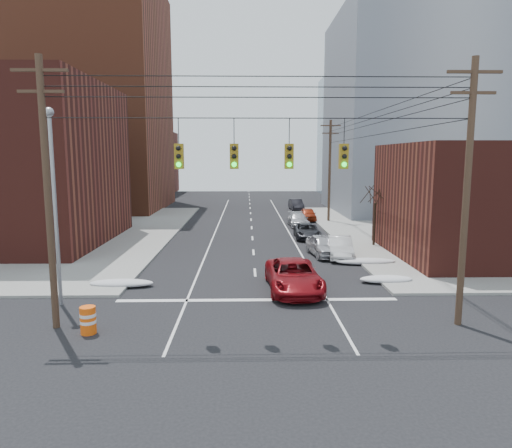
{
  "coord_description": "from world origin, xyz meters",
  "views": [
    {
      "loc": [
        -0.52,
        -15.44,
        7.07
      ],
      "look_at": [
        0.07,
        12.23,
        3.0
      ],
      "focal_mm": 32.0,
      "sensor_mm": 36.0,
      "label": 1
    }
  ],
  "objects_px": {
    "parked_car_c": "(307,231)",
    "construction_barrel": "(88,320)",
    "parked_car_a": "(323,246)",
    "lot_car_b": "(88,222)",
    "lot_car_a": "(80,232)",
    "parked_car_d": "(298,220)",
    "lot_car_d": "(82,219)",
    "parked_car_f": "(296,205)",
    "parked_car_e": "(308,214)",
    "parked_car_b": "(340,247)",
    "lot_car_c": "(56,234)",
    "red_pickup": "(294,276)"
  },
  "relations": [
    {
      "from": "lot_car_a",
      "to": "lot_car_c",
      "type": "bearing_deg",
      "value": 140.28
    },
    {
      "from": "parked_car_e",
      "to": "lot_car_b",
      "type": "distance_m",
      "value": 23.22
    },
    {
      "from": "lot_car_b",
      "to": "lot_car_c",
      "type": "bearing_deg",
      "value": 156.4
    },
    {
      "from": "parked_car_b",
      "to": "lot_car_d",
      "type": "height_order",
      "value": "lot_car_d"
    },
    {
      "from": "construction_barrel",
      "to": "lot_car_c",
      "type": "bearing_deg",
      "value": 115.43
    },
    {
      "from": "lot_car_c",
      "to": "lot_car_d",
      "type": "relative_size",
      "value": 1.24
    },
    {
      "from": "parked_car_f",
      "to": "lot_car_b",
      "type": "relative_size",
      "value": 0.91
    },
    {
      "from": "red_pickup",
      "to": "construction_barrel",
      "type": "bearing_deg",
      "value": -149.03
    },
    {
      "from": "parked_car_f",
      "to": "lot_car_c",
      "type": "relative_size",
      "value": 0.91
    },
    {
      "from": "lot_car_b",
      "to": "parked_car_c",
      "type": "bearing_deg",
      "value": -122.96
    },
    {
      "from": "parked_car_a",
      "to": "parked_car_d",
      "type": "relative_size",
      "value": 0.95
    },
    {
      "from": "parked_car_e",
      "to": "parked_car_f",
      "type": "relative_size",
      "value": 0.93
    },
    {
      "from": "red_pickup",
      "to": "construction_barrel",
      "type": "height_order",
      "value": "red_pickup"
    },
    {
      "from": "red_pickup",
      "to": "parked_car_a",
      "type": "relative_size",
      "value": 1.32
    },
    {
      "from": "parked_car_d",
      "to": "lot_car_c",
      "type": "bearing_deg",
      "value": -158.07
    },
    {
      "from": "parked_car_a",
      "to": "parked_car_f",
      "type": "bearing_deg",
      "value": 80.13
    },
    {
      "from": "lot_car_a",
      "to": "construction_barrel",
      "type": "height_order",
      "value": "lot_car_a"
    },
    {
      "from": "parked_car_f",
      "to": "construction_barrel",
      "type": "relative_size",
      "value": 3.97
    },
    {
      "from": "lot_car_b",
      "to": "construction_barrel",
      "type": "bearing_deg",
      "value": 178.28
    },
    {
      "from": "lot_car_b",
      "to": "lot_car_c",
      "type": "distance_m",
      "value": 6.68
    },
    {
      "from": "lot_car_a",
      "to": "parked_car_d",
      "type": "bearing_deg",
      "value": -47.54
    },
    {
      "from": "parked_car_c",
      "to": "parked_car_f",
      "type": "bearing_deg",
      "value": 87.98
    },
    {
      "from": "parked_car_e",
      "to": "lot_car_c",
      "type": "xyz_separation_m",
      "value": [
        -22.55,
        -13.53,
        0.15
      ]
    },
    {
      "from": "lot_car_c",
      "to": "lot_car_a",
      "type": "bearing_deg",
      "value": -68.3
    },
    {
      "from": "parked_car_a",
      "to": "lot_car_b",
      "type": "distance_m",
      "value": 23.84
    },
    {
      "from": "red_pickup",
      "to": "lot_car_a",
      "type": "xyz_separation_m",
      "value": [
        -16.54,
        14.56,
        -0.0
      ]
    },
    {
      "from": "parked_car_b",
      "to": "parked_car_c",
      "type": "height_order",
      "value": "parked_car_b"
    },
    {
      "from": "parked_car_b",
      "to": "lot_car_d",
      "type": "distance_m",
      "value": 27.44
    },
    {
      "from": "parked_car_d",
      "to": "construction_barrel",
      "type": "relative_size",
      "value": 4.17
    },
    {
      "from": "parked_car_b",
      "to": "construction_barrel",
      "type": "relative_size",
      "value": 4.02
    },
    {
      "from": "parked_car_d",
      "to": "lot_car_d",
      "type": "bearing_deg",
      "value": 179.11
    },
    {
      "from": "parked_car_b",
      "to": "lot_car_a",
      "type": "height_order",
      "value": "parked_car_b"
    },
    {
      "from": "parked_car_a",
      "to": "lot_car_c",
      "type": "xyz_separation_m",
      "value": [
        -21.16,
        4.98,
        0.1
      ]
    },
    {
      "from": "parked_car_e",
      "to": "lot_car_c",
      "type": "distance_m",
      "value": 26.29
    },
    {
      "from": "parked_car_f",
      "to": "lot_car_b",
      "type": "xyz_separation_m",
      "value": [
        -21.97,
        -17.22,
        0.1
      ]
    },
    {
      "from": "parked_car_c",
      "to": "parked_car_d",
      "type": "xyz_separation_m",
      "value": [
        0.0,
        7.19,
        0.04
      ]
    },
    {
      "from": "parked_car_b",
      "to": "parked_car_e",
      "type": "distance_m",
      "value": 19.13
    },
    {
      "from": "parked_car_d",
      "to": "lot_car_b",
      "type": "height_order",
      "value": "lot_car_b"
    },
    {
      "from": "parked_car_b",
      "to": "construction_barrel",
      "type": "xyz_separation_m",
      "value": [
        -13.02,
        -13.81,
        -0.16
      ]
    },
    {
      "from": "parked_car_c",
      "to": "construction_barrel",
      "type": "distance_m",
      "value": 24.51
    },
    {
      "from": "lot_car_a",
      "to": "parked_car_c",
      "type": "bearing_deg",
      "value": -67.44
    },
    {
      "from": "red_pickup",
      "to": "lot_car_d",
      "type": "bearing_deg",
      "value": 128.35
    },
    {
      "from": "lot_car_a",
      "to": "lot_car_c",
      "type": "xyz_separation_m",
      "value": [
        -1.59,
        -0.96,
        0.05
      ]
    },
    {
      "from": "red_pickup",
      "to": "parked_car_e",
      "type": "relative_size",
      "value": 1.41
    },
    {
      "from": "parked_car_a",
      "to": "construction_barrel",
      "type": "xyz_separation_m",
      "value": [
        -11.94,
        -14.43,
        -0.18
      ]
    },
    {
      "from": "parked_car_a",
      "to": "parked_car_e",
      "type": "relative_size",
      "value": 1.07
    },
    {
      "from": "parked_car_e",
      "to": "lot_car_a",
      "type": "bearing_deg",
      "value": -147.33
    },
    {
      "from": "parked_car_d",
      "to": "lot_car_a",
      "type": "xyz_separation_m",
      "value": [
        -19.36,
        -8.35,
        0.13
      ]
    },
    {
      "from": "parked_car_c",
      "to": "parked_car_e",
      "type": "xyz_separation_m",
      "value": [
        1.6,
        11.4,
        0.06
      ]
    },
    {
      "from": "parked_car_c",
      "to": "construction_barrel",
      "type": "relative_size",
      "value": 4.1
    }
  ]
}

